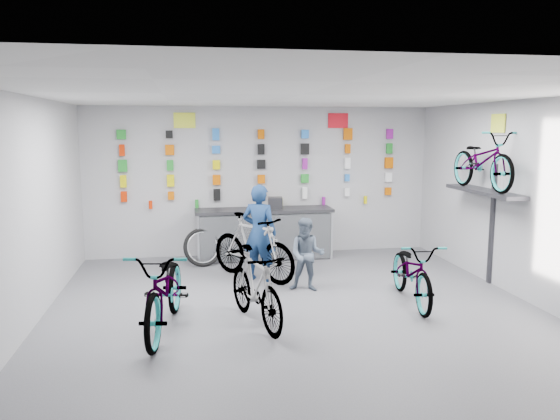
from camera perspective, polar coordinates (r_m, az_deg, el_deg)
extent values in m
plane|color=#4B4B50|center=(7.57, 2.17, -11.34)|extent=(8.00, 8.00, 0.00)
plane|color=white|center=(7.13, 2.31, 11.96)|extent=(8.00, 8.00, 0.00)
plane|color=silver|center=(11.11, -2.02, 3.03)|extent=(7.00, 0.00, 7.00)
plane|color=silver|center=(3.48, 16.15, -9.91)|extent=(7.00, 0.00, 7.00)
plane|color=silver|center=(7.33, -25.61, -0.74)|extent=(0.00, 8.00, 8.00)
plane|color=silver|center=(8.62, 25.65, 0.55)|extent=(0.00, 8.00, 8.00)
cube|color=black|center=(10.83, -1.67, -2.74)|extent=(2.60, 0.60, 0.90)
cube|color=silver|center=(10.53, -1.44, -2.90)|extent=(2.60, 0.02, 0.90)
cube|color=silver|center=(10.43, -8.54, -3.11)|extent=(0.04, 0.04, 0.96)
cube|color=silver|center=(10.79, 5.42, -2.66)|extent=(0.04, 0.04, 0.96)
cube|color=black|center=(10.74, -1.68, -0.02)|extent=(2.70, 0.66, 0.06)
cube|color=red|center=(11.04, -15.99, 1.35)|extent=(0.11, 0.06, 0.21)
cube|color=#D55A00|center=(10.98, -11.32, 1.48)|extent=(0.12, 0.06, 0.16)
cube|color=black|center=(10.99, -6.62, 1.60)|extent=(0.13, 0.06, 0.23)
cube|color=#D55A00|center=(11.07, -1.96, 1.70)|extent=(0.17, 0.06, 0.21)
cube|color=white|center=(11.23, 2.60, 1.80)|extent=(0.10, 0.06, 0.23)
cube|color=white|center=(11.45, 7.01, 1.87)|extent=(0.10, 0.06, 0.16)
cube|color=#D55A00|center=(11.74, 11.22, 1.94)|extent=(0.13, 0.06, 0.15)
cube|color=#DFD504|center=(11.01, -16.05, 2.90)|extent=(0.12, 0.06, 0.24)
cube|color=#DFD504|center=(10.94, -11.36, 3.04)|extent=(0.14, 0.06, 0.23)
cube|color=#D55A00|center=(10.95, -6.65, 3.15)|extent=(0.15, 0.06, 0.20)
cube|color=#D55A00|center=(11.04, -1.97, 3.25)|extent=(0.15, 0.06, 0.17)
cube|color=#1D8D27|center=(11.19, 2.61, 3.32)|extent=(0.16, 0.06, 0.18)
cube|color=blue|center=(11.42, 7.03, 3.37)|extent=(0.09, 0.06, 0.15)
cube|color=white|center=(11.71, 11.26, 3.40)|extent=(0.14, 0.06, 0.19)
cube|color=#1D8D27|center=(10.98, -16.12, 4.46)|extent=(0.17, 0.06, 0.23)
cube|color=#1D8D27|center=(10.92, -11.41, 4.60)|extent=(0.13, 0.06, 0.20)
cube|color=#DFD504|center=(10.93, -6.67, 4.72)|extent=(0.14, 0.06, 0.18)
cube|color=black|center=(11.01, -1.98, 4.80)|extent=(0.17, 0.06, 0.18)
cube|color=#921693|center=(11.17, 2.62, 4.85)|extent=(0.10, 0.06, 0.23)
cube|color=white|center=(11.40, 7.06, 4.87)|extent=(0.11, 0.06, 0.22)
cube|color=#D55A00|center=(11.69, 11.31, 4.86)|extent=(0.17, 0.06, 0.23)
cube|color=red|center=(10.97, -16.19, 6.02)|extent=(0.10, 0.06, 0.22)
cube|color=#D55A00|center=(10.90, -11.46, 6.18)|extent=(0.17, 0.06, 0.20)
cube|color=blue|center=(10.91, -6.70, 6.29)|extent=(0.16, 0.06, 0.15)
cube|color=black|center=(11.00, -1.99, 6.36)|extent=(0.13, 0.06, 0.21)
cube|color=black|center=(11.15, 2.63, 6.39)|extent=(0.17, 0.06, 0.23)
cube|color=#D55A00|center=(11.38, 7.09, 6.38)|extent=(0.11, 0.06, 0.19)
cube|color=#1D8D27|center=(11.67, 11.35, 6.33)|extent=(0.12, 0.06, 0.21)
cube|color=#1D8D27|center=(10.96, -16.25, 7.59)|extent=(0.17, 0.06, 0.18)
cube|color=black|center=(10.90, -11.50, 7.75)|extent=(0.13, 0.06, 0.15)
cube|color=blue|center=(10.91, -6.73, 7.87)|extent=(0.13, 0.06, 0.23)
cube|color=#D55A00|center=(10.99, -1.99, 7.93)|extent=(0.13, 0.06, 0.19)
cube|color=blue|center=(11.15, 2.64, 7.93)|extent=(0.14, 0.06, 0.17)
cube|color=#D55A00|center=(11.37, 7.12, 7.89)|extent=(0.18, 0.06, 0.24)
cube|color=#921693|center=(11.66, 11.39, 7.80)|extent=(0.13, 0.06, 0.20)
cylinder|color=red|center=(11.00, -13.38, 0.53)|extent=(0.07, 0.07, 0.16)
cylinder|color=#1D8D27|center=(10.98, -8.68, 0.65)|extent=(0.07, 0.07, 0.16)
cylinder|color=#DFD504|center=(11.13, 0.10, 0.86)|extent=(0.07, 0.07, 0.16)
cylinder|color=#921693|center=(11.32, 4.59, 0.97)|extent=(0.07, 0.07, 0.16)
cylinder|color=#DFD504|center=(11.57, 8.92, 1.06)|extent=(0.07, 0.07, 0.16)
cube|color=#333338|center=(9.51, 20.53, 1.83)|extent=(0.38, 1.90, 0.06)
cube|color=#333338|center=(9.68, 21.28, -1.39)|extent=(0.04, 0.10, 2.00)
cube|color=#E8F837|center=(10.94, -9.95, 9.21)|extent=(0.42, 0.02, 0.30)
cube|color=red|center=(11.36, 6.09, 9.27)|extent=(0.42, 0.02, 0.30)
cube|color=#E8F837|center=(9.55, 21.82, 8.41)|extent=(0.02, 0.40, 0.30)
imported|color=gray|center=(7.13, -11.86, -8.11)|extent=(1.04, 2.19, 1.11)
imported|color=gray|center=(7.23, -2.56, -8.04)|extent=(0.91, 1.77, 1.02)
imported|color=gray|center=(8.33, 13.66, -6.26)|extent=(0.83, 1.89, 0.96)
imported|color=gray|center=(9.35, -2.85, -3.85)|extent=(1.60, 1.80, 1.13)
imported|color=gray|center=(9.44, 20.43, 4.86)|extent=(0.63, 1.80, 0.95)
imported|color=navy|center=(9.22, -2.17, -2.39)|extent=(0.72, 0.64, 1.65)
imported|color=#4E5C6D|center=(8.69, 2.84, -4.68)|extent=(0.68, 0.60, 1.17)
torus|color=black|center=(10.38, -8.09, -3.89)|extent=(0.78, 0.45, 0.72)
torus|color=silver|center=(10.38, -8.09, -3.89)|extent=(0.63, 0.33, 0.58)
cube|color=black|center=(10.75, -0.52, 0.75)|extent=(0.31, 0.33, 0.22)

